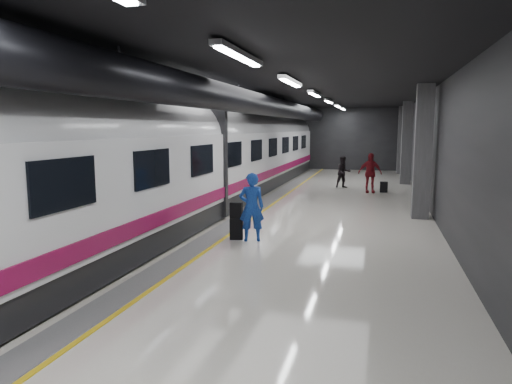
% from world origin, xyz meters
% --- Properties ---
extents(ground, '(40.00, 40.00, 0.00)m').
position_xyz_m(ground, '(0.00, 0.00, 0.00)').
color(ground, silver).
rests_on(ground, ground).
extents(platform_hall, '(10.02, 40.02, 4.51)m').
position_xyz_m(platform_hall, '(-0.29, 0.96, 3.54)').
color(platform_hall, black).
rests_on(platform_hall, ground).
extents(train, '(3.05, 38.00, 4.05)m').
position_xyz_m(train, '(-3.25, -0.00, 2.07)').
color(train, black).
rests_on(train, ground).
extents(traveler_main, '(0.79, 0.65, 1.87)m').
position_xyz_m(traveler_main, '(-0.14, -2.59, 0.94)').
color(traveler_main, blue).
rests_on(traveler_main, ground).
extents(suitcase_main, '(0.41, 0.32, 0.59)m').
position_xyz_m(suitcase_main, '(-0.60, -2.53, 0.30)').
color(suitcase_main, black).
rests_on(suitcase_main, ground).
extents(shoulder_bag, '(0.33, 0.18, 0.44)m').
position_xyz_m(shoulder_bag, '(-0.60, -2.52, 0.81)').
color(shoulder_bag, black).
rests_on(shoulder_bag, suitcase_main).
extents(traveler_far_a, '(0.98, 0.90, 1.63)m').
position_xyz_m(traveler_far_a, '(1.38, 9.39, 0.81)').
color(traveler_far_a, black).
rests_on(traveler_far_a, ground).
extents(traveler_far_b, '(1.18, 0.71, 1.89)m').
position_xyz_m(traveler_far_b, '(2.74, 7.93, 0.94)').
color(traveler_far_b, maroon).
rests_on(traveler_far_b, ground).
extents(suitcase_far, '(0.36, 0.25, 0.51)m').
position_xyz_m(suitcase_far, '(3.40, 8.23, 0.26)').
color(suitcase_far, black).
rests_on(suitcase_far, ground).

